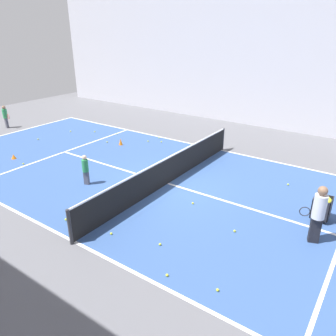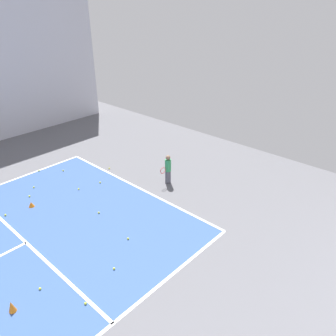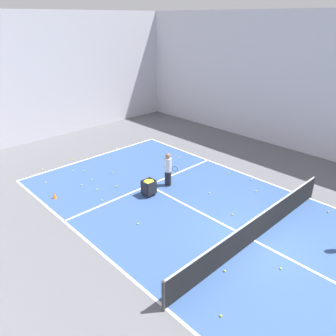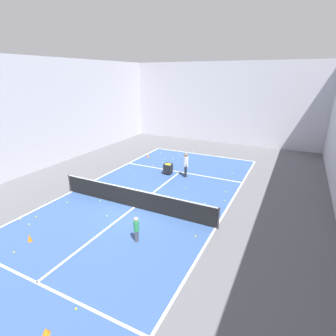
% 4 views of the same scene
% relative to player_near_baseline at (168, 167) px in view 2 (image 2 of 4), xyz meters
% --- Properties ---
extents(line_baseline_near, '(9.07, 0.10, 0.00)m').
position_rel_player_near_baseline_xyz_m(line_baseline_near, '(0.77, 1.17, -0.76)').
color(line_baseline_near, white).
rests_on(line_baseline_near, ground).
extents(line_service_near, '(9.07, 0.10, 0.00)m').
position_rel_player_near_baseline_xyz_m(line_service_near, '(0.77, 6.14, -0.76)').
color(line_service_near, white).
rests_on(line_service_near, ground).
extents(player_near_baseline, '(0.31, 0.61, 1.33)m').
position_rel_player_near_baseline_xyz_m(player_near_baseline, '(0.00, 0.00, 0.00)').
color(player_near_baseline, '#4C4C56').
rests_on(player_near_baseline, ground).
extents(training_cone_1, '(0.22, 0.22, 0.21)m').
position_rel_player_near_baseline_xyz_m(training_cone_1, '(2.66, 4.97, -0.66)').
color(training_cone_1, orange).
rests_on(training_cone_1, ground).
extents(training_cone_2, '(0.19, 0.19, 0.33)m').
position_rel_player_near_baseline_xyz_m(training_cone_2, '(-1.56, 7.65, -0.59)').
color(training_cone_2, orange).
rests_on(training_cone_2, ground).
extents(tennis_ball_3, '(0.07, 0.07, 0.07)m').
position_rel_player_near_baseline_xyz_m(tennis_ball_3, '(2.97, 0.91, -0.72)').
color(tennis_ball_3, yellow).
rests_on(tennis_ball_3, ground).
extents(tennis_ball_5, '(0.07, 0.07, 0.07)m').
position_rel_player_near_baseline_xyz_m(tennis_ball_5, '(2.40, 3.00, -0.72)').
color(tennis_ball_5, yellow).
rests_on(tennis_ball_5, ground).
extents(tennis_ball_11, '(0.07, 0.07, 0.07)m').
position_rel_player_near_baseline_xyz_m(tennis_ball_11, '(-2.77, 6.26, -0.72)').
color(tennis_ball_11, yellow).
rests_on(tennis_ball_11, ground).
extents(tennis_ball_14, '(0.07, 0.07, 0.07)m').
position_rel_player_near_baseline_xyz_m(tennis_ball_14, '(0.35, 3.48, -0.72)').
color(tennis_ball_14, yellow).
rests_on(tennis_ball_14, ground).
extents(tennis_ball_19, '(0.07, 0.07, 0.07)m').
position_rel_player_near_baseline_xyz_m(tennis_ball_19, '(-1.42, 6.82, -0.72)').
color(tennis_ball_19, yellow).
rests_on(tennis_ball_19, ground).
extents(tennis_ball_20, '(0.07, 0.07, 0.07)m').
position_rel_player_near_baseline_xyz_m(tennis_ball_20, '(-1.60, 3.74, -0.72)').
color(tennis_ball_20, yellow).
rests_on(tennis_ball_20, ground).
extents(tennis_ball_21, '(0.07, 0.07, 0.07)m').
position_rel_player_near_baseline_xyz_m(tennis_ball_21, '(3.95, 4.21, -0.72)').
color(tennis_ball_21, yellow).
rests_on(tennis_ball_21, ground).
extents(tennis_ball_25, '(0.07, 0.07, 0.07)m').
position_rel_player_near_baseline_xyz_m(tennis_ball_25, '(5.22, 3.30, -0.72)').
color(tennis_ball_25, yellow).
rests_on(tennis_ball_25, ground).
extents(tennis_ball_26, '(0.07, 0.07, 0.07)m').
position_rel_player_near_baseline_xyz_m(tennis_ball_26, '(-2.34, 4.94, -0.72)').
color(tennis_ball_26, yellow).
rests_on(tennis_ball_26, ground).
extents(tennis_ball_28, '(0.07, 0.07, 0.07)m').
position_rel_player_near_baseline_xyz_m(tennis_ball_28, '(2.81, 5.93, -0.72)').
color(tennis_ball_28, yellow).
rests_on(tennis_ball_28, ground).
extents(tennis_ball_31, '(0.07, 0.07, 0.07)m').
position_rel_player_near_baseline_xyz_m(tennis_ball_31, '(2.18, 2.04, -0.72)').
color(tennis_ball_31, yellow).
rests_on(tennis_ball_31, ground).
extents(tennis_ball_38, '(0.07, 0.07, 0.07)m').
position_rel_player_near_baseline_xyz_m(tennis_ball_38, '(4.40, 2.52, -0.72)').
color(tennis_ball_38, yellow).
rests_on(tennis_ball_38, ground).
extents(tennis_ball_39, '(0.07, 0.07, 0.07)m').
position_rel_player_near_baseline_xyz_m(tennis_ball_39, '(3.40, 4.69, -0.72)').
color(tennis_ball_39, yellow).
rests_on(tennis_ball_39, ground).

